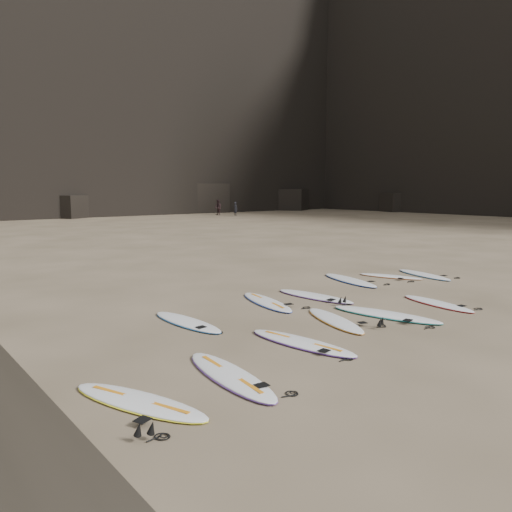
{
  "coord_description": "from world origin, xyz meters",
  "views": [
    {
      "loc": [
        -9.02,
        -7.34,
        3.13
      ],
      "look_at": [
        -1.64,
        1.88,
        1.5
      ],
      "focal_mm": 35.0,
      "sensor_mm": 36.0,
      "label": 1
    }
  ],
  "objects_px": {
    "surfboard_2": "(335,320)",
    "surfboard_6": "(267,302)",
    "surfboard_0": "(230,375)",
    "surfboard_1": "(302,342)",
    "person_b": "(218,207)",
    "surfboard_5": "(187,322)",
    "surfboard_7": "(315,296)",
    "person_a": "(235,209)",
    "surfboard_8": "(350,280)",
    "surfboard_3": "(386,314)",
    "surfboard_10": "(424,275)",
    "surfboard_9": "(390,276)",
    "surfboard_4": "(437,303)",
    "surfboard_11": "(139,401)"
  },
  "relations": [
    {
      "from": "surfboard_3",
      "to": "surfboard_5",
      "type": "relative_size",
      "value": 1.13
    },
    {
      "from": "surfboard_8",
      "to": "surfboard_10",
      "type": "relative_size",
      "value": 1.11
    },
    {
      "from": "surfboard_2",
      "to": "surfboard_6",
      "type": "bearing_deg",
      "value": 110.02
    },
    {
      "from": "surfboard_7",
      "to": "surfboard_11",
      "type": "bearing_deg",
      "value": -161.54
    },
    {
      "from": "surfboard_7",
      "to": "person_b",
      "type": "xyz_separation_m",
      "value": [
        21.84,
        36.84,
        0.83
      ]
    },
    {
      "from": "surfboard_0",
      "to": "surfboard_1",
      "type": "height_order",
      "value": "surfboard_0"
    },
    {
      "from": "surfboard_0",
      "to": "surfboard_3",
      "type": "relative_size",
      "value": 0.94
    },
    {
      "from": "surfboard_10",
      "to": "surfboard_0",
      "type": "bearing_deg",
      "value": -147.73
    },
    {
      "from": "surfboard_5",
      "to": "surfboard_9",
      "type": "relative_size",
      "value": 1.12
    },
    {
      "from": "person_b",
      "to": "surfboard_4",
      "type": "bearing_deg",
      "value": -31.27
    },
    {
      "from": "surfboard_5",
      "to": "surfboard_0",
      "type": "bearing_deg",
      "value": -112.97
    },
    {
      "from": "surfboard_0",
      "to": "surfboard_2",
      "type": "distance_m",
      "value": 4.15
    },
    {
      "from": "surfboard_0",
      "to": "person_b",
      "type": "bearing_deg",
      "value": 62.09
    },
    {
      "from": "surfboard_8",
      "to": "surfboard_9",
      "type": "bearing_deg",
      "value": 0.7
    },
    {
      "from": "surfboard_0",
      "to": "surfboard_4",
      "type": "distance_m",
      "value": 7.42
    },
    {
      "from": "surfboard_1",
      "to": "surfboard_11",
      "type": "relative_size",
      "value": 1.04
    },
    {
      "from": "person_b",
      "to": "surfboard_2",
      "type": "bearing_deg",
      "value": -35.46
    },
    {
      "from": "person_b",
      "to": "surfboard_6",
      "type": "bearing_deg",
      "value": -37.16
    },
    {
      "from": "surfboard_2",
      "to": "surfboard_6",
      "type": "height_order",
      "value": "surfboard_6"
    },
    {
      "from": "surfboard_0",
      "to": "surfboard_9",
      "type": "xyz_separation_m",
      "value": [
        9.82,
        4.05,
        -0.01
      ]
    },
    {
      "from": "surfboard_3",
      "to": "surfboard_8",
      "type": "distance_m",
      "value": 4.55
    },
    {
      "from": "surfboard_7",
      "to": "surfboard_10",
      "type": "relative_size",
      "value": 1.05
    },
    {
      "from": "surfboard_11",
      "to": "person_b",
      "type": "bearing_deg",
      "value": 33.04
    },
    {
      "from": "surfboard_4",
      "to": "surfboard_7",
      "type": "xyz_separation_m",
      "value": [
        -1.95,
        2.68,
        0.01
      ]
    },
    {
      "from": "surfboard_3",
      "to": "surfboard_11",
      "type": "distance_m",
      "value": 6.99
    },
    {
      "from": "surfboard_0",
      "to": "surfboard_1",
      "type": "bearing_deg",
      "value": 20.2
    },
    {
      "from": "surfboard_5",
      "to": "surfboard_11",
      "type": "bearing_deg",
      "value": -133.87
    },
    {
      "from": "surfboard_1",
      "to": "surfboard_10",
      "type": "xyz_separation_m",
      "value": [
        8.86,
        2.96,
        -0.0
      ]
    },
    {
      "from": "surfboard_4",
      "to": "person_b",
      "type": "height_order",
      "value": "person_b"
    },
    {
      "from": "surfboard_6",
      "to": "person_a",
      "type": "height_order",
      "value": "person_a"
    },
    {
      "from": "surfboard_3",
      "to": "surfboard_11",
      "type": "height_order",
      "value": "surfboard_3"
    },
    {
      "from": "surfboard_4",
      "to": "surfboard_5",
      "type": "xyz_separation_m",
      "value": [
        -6.23,
        2.59,
        0.0
      ]
    },
    {
      "from": "surfboard_8",
      "to": "surfboard_10",
      "type": "xyz_separation_m",
      "value": [
        2.89,
        -0.94,
        -0.0
      ]
    },
    {
      "from": "surfboard_6",
      "to": "surfboard_7",
      "type": "distance_m",
      "value": 1.57
    },
    {
      "from": "surfboard_2",
      "to": "surfboard_4",
      "type": "bearing_deg",
      "value": 9.77
    },
    {
      "from": "surfboard_1",
      "to": "surfboard_9",
      "type": "distance_m",
      "value": 8.44
    },
    {
      "from": "surfboard_11",
      "to": "person_b",
      "type": "height_order",
      "value": "person_b"
    },
    {
      "from": "surfboard_8",
      "to": "surfboard_3",
      "type": "bearing_deg",
      "value": -114.55
    },
    {
      "from": "surfboard_4",
      "to": "surfboard_8",
      "type": "distance_m",
      "value": 3.77
    },
    {
      "from": "surfboard_1",
      "to": "surfboard_10",
      "type": "height_order",
      "value": "surfboard_1"
    },
    {
      "from": "surfboard_9",
      "to": "surfboard_10",
      "type": "xyz_separation_m",
      "value": [
        1.19,
        -0.55,
        0.0
      ]
    },
    {
      "from": "surfboard_1",
      "to": "person_a",
      "type": "height_order",
      "value": "person_a"
    },
    {
      "from": "person_b",
      "to": "surfboard_5",
      "type": "bearing_deg",
      "value": -39.82
    },
    {
      "from": "surfboard_1",
      "to": "surfboard_7",
      "type": "relative_size",
      "value": 0.99
    },
    {
      "from": "surfboard_1",
      "to": "surfboard_8",
      "type": "xyz_separation_m",
      "value": [
        5.98,
        3.9,
        0.0
      ]
    },
    {
      "from": "surfboard_1",
      "to": "person_a",
      "type": "bearing_deg",
      "value": 47.03
    },
    {
      "from": "surfboard_4",
      "to": "surfboard_6",
      "type": "distance_m",
      "value": 4.59
    },
    {
      "from": "surfboard_8",
      "to": "person_a",
      "type": "height_order",
      "value": "person_a"
    },
    {
      "from": "surfboard_2",
      "to": "surfboard_6",
      "type": "relative_size",
      "value": 0.93
    },
    {
      "from": "surfboard_3",
      "to": "surfboard_11",
      "type": "xyz_separation_m",
      "value": [
        -6.94,
        -0.85,
        -0.01
      ]
    }
  ]
}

